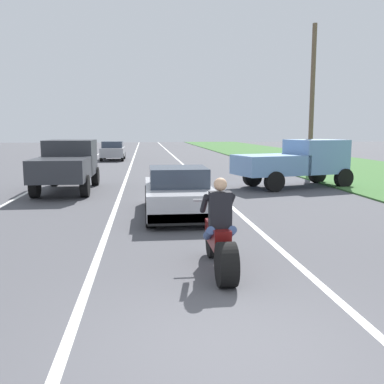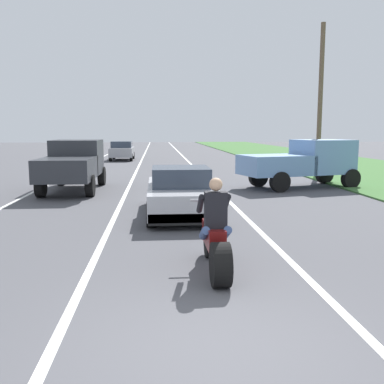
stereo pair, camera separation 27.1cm
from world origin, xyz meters
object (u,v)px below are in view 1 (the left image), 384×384
object	(u,v)px
sports_car_silver	(178,193)
pickup_truck_right_shoulder_light_blue	(297,161)
motorcycle_with_rider	(220,239)
pickup_truck_left_lane_dark_grey	(67,163)
distant_car_far_ahead	(113,150)

from	to	relation	value
sports_car_silver	pickup_truck_right_shoulder_light_blue	bearing A→B (deg)	44.83
motorcycle_with_rider	pickup_truck_right_shoulder_light_blue	size ratio (longest dim) A/B	0.43
motorcycle_with_rider	pickup_truck_right_shoulder_light_blue	distance (m)	11.71
pickup_truck_left_lane_dark_grey	distant_car_far_ahead	distance (m)	17.47
motorcycle_with_rider	pickup_truck_right_shoulder_light_blue	world-z (taller)	pickup_truck_right_shoulder_light_blue
sports_car_silver	distant_car_far_ahead	size ratio (longest dim) A/B	1.07
distant_car_far_ahead	motorcycle_with_rider	bearing A→B (deg)	-82.45
sports_car_silver	motorcycle_with_rider	bearing A→B (deg)	-86.66
sports_car_silver	pickup_truck_right_shoulder_light_blue	xyz separation A→B (m)	(5.43, 5.39, 0.48)
motorcycle_with_rider	distant_car_far_ahead	size ratio (longest dim) A/B	0.55
distant_car_far_ahead	sports_car_silver	bearing A→B (deg)	-81.51
motorcycle_with_rider	distant_car_far_ahead	bearing A→B (deg)	97.55
motorcycle_with_rider	sports_car_silver	world-z (taller)	motorcycle_with_rider
motorcycle_with_rider	pickup_truck_left_lane_dark_grey	distance (m)	11.16
sports_car_silver	distant_car_far_ahead	world-z (taller)	distant_car_far_ahead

